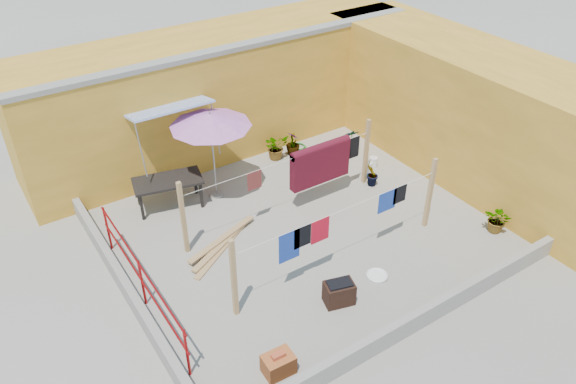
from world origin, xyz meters
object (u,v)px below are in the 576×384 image
object	(u,v)px
water_jug_b	(368,167)
water_jug_a	(373,162)
white_basin	(377,276)
patio_umbrella	(210,120)
brick_stack	(278,364)
green_hose	(298,147)
outdoor_table	(168,182)
brazier	(339,293)
plant_back_a	(276,147)

from	to	relation	value
water_jug_b	water_jug_a	bearing A→B (deg)	24.46
white_basin	water_jug_b	distance (m)	4.05
patio_umbrella	brick_stack	xyz separation A→B (m)	(-1.60, -5.37, -1.89)
green_hose	water_jug_a	bearing A→B (deg)	-60.39
water_jug_a	green_hose	xyz separation A→B (m)	(-1.12, 1.96, -0.12)
outdoor_table	brick_stack	size ratio (longest dim) A/B	3.21
white_basin	brazier	bearing A→B (deg)	-173.79
brick_stack	plant_back_a	bearing A→B (deg)	57.85
outdoor_table	patio_umbrella	bearing A→B (deg)	-9.69
outdoor_table	brick_stack	distance (m)	5.61
patio_umbrella	plant_back_a	world-z (taller)	patio_umbrella
white_basin	green_hose	bearing A→B (deg)	72.70
outdoor_table	water_jug_b	distance (m)	5.22
water_jug_a	water_jug_b	world-z (taller)	water_jug_b
brazier	patio_umbrella	bearing A→B (deg)	93.43
patio_umbrella	water_jug_a	distance (m)	4.72
outdoor_table	water_jug_a	bearing A→B (deg)	-14.19
brick_stack	green_hose	size ratio (longest dim) A/B	1.13
outdoor_table	water_jug_a	size ratio (longest dim) A/B	5.23
patio_umbrella	outdoor_table	world-z (taller)	patio_umbrella
outdoor_table	plant_back_a	world-z (taller)	outdoor_table
water_jug_a	water_jug_b	xyz separation A→B (m)	(-0.32, -0.15, 0.02)
brick_stack	white_basin	size ratio (longest dim) A/B	1.22
brick_stack	plant_back_a	distance (m)	7.16
white_basin	plant_back_a	world-z (taller)	plant_back_a
outdoor_table	green_hose	xyz separation A→B (m)	(4.18, 0.62, -0.65)
brazier	plant_back_a	distance (m)	5.66
water_jug_a	brick_stack	bearing A→B (deg)	-143.67
outdoor_table	brazier	bearing A→B (deg)	-73.54
water_jug_b	brazier	bearing A→B (deg)	-136.76
brick_stack	water_jug_b	bearing A→B (deg)	36.94
brazier	water_jug_b	xyz separation A→B (m)	(3.55, 3.34, -0.09)
white_basin	water_jug_b	bearing A→B (deg)	52.68
water_jug_b	green_hose	size ratio (longest dim) A/B	0.77
brazier	white_basin	distance (m)	1.12
brick_stack	water_jug_b	xyz separation A→B (m)	(5.43, 4.08, -0.03)
brick_stack	water_jug_a	distance (m)	7.14
patio_umbrella	water_jug_b	xyz separation A→B (m)	(3.83, -1.29, -1.92)
white_basin	green_hose	world-z (taller)	white_basin
water_jug_b	plant_back_a	bearing A→B (deg)	129.22
patio_umbrella	brick_stack	distance (m)	5.91
water_jug_a	green_hose	distance (m)	2.26
outdoor_table	white_basin	bearing A→B (deg)	-61.80
patio_umbrella	white_basin	xyz separation A→B (m)	(1.37, -4.51, -2.04)
patio_umbrella	water_jug_a	bearing A→B (deg)	-15.40
white_basin	plant_back_a	size ratio (longest dim) A/B	0.61
brick_stack	patio_umbrella	bearing A→B (deg)	73.42
white_basin	green_hose	distance (m)	5.58
plant_back_a	brazier	bearing A→B (deg)	-109.97
white_basin	water_jug_b	size ratio (longest dim) A/B	1.20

